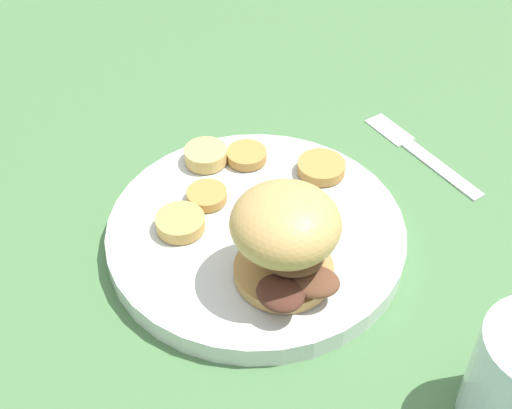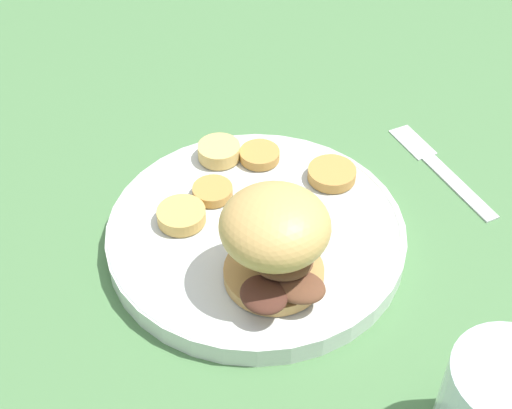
# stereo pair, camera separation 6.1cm
# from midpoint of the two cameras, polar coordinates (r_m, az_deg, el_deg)

# --- Properties ---
(ground_plane) EXTENTS (4.00, 4.00, 0.00)m
(ground_plane) POSITION_cam_midpoint_polar(r_m,az_deg,el_deg) (0.64, -2.72, -3.18)
(ground_plane) COLOR #4C7A47
(dinner_plate) EXTENTS (0.27, 0.27, 0.02)m
(dinner_plate) POSITION_cam_midpoint_polar(r_m,az_deg,el_deg) (0.63, -2.75, -2.41)
(dinner_plate) COLOR silver
(dinner_plate) RESTS_ON ground_plane
(sandwich) EXTENTS (0.10, 0.10, 0.09)m
(sandwich) POSITION_cam_midpoint_polar(r_m,az_deg,el_deg) (0.55, -0.68, -2.75)
(sandwich) COLOR tan
(sandwich) RESTS_ON dinner_plate
(potato_round_0) EXTENTS (0.04, 0.04, 0.01)m
(potato_round_0) POSITION_cam_midpoint_polar(r_m,az_deg,el_deg) (0.65, -6.36, 0.83)
(potato_round_0) COLOR #BC8942
(potato_round_0) RESTS_ON dinner_plate
(potato_round_1) EXTENTS (0.05, 0.05, 0.01)m
(potato_round_1) POSITION_cam_midpoint_polar(r_m,az_deg,el_deg) (0.68, 2.69, 2.87)
(potato_round_1) COLOR #BC8942
(potato_round_1) RESTS_ON dinner_plate
(potato_round_2) EXTENTS (0.04, 0.04, 0.01)m
(potato_round_2) POSITION_cam_midpoint_polar(r_m,az_deg,el_deg) (0.69, -6.57, 3.83)
(potato_round_2) COLOR #DBB766
(potato_round_2) RESTS_ON dinner_plate
(potato_round_3) EXTENTS (0.04, 0.04, 0.01)m
(potato_round_3) POSITION_cam_midpoint_polar(r_m,az_deg,el_deg) (0.63, -8.85, -1.57)
(potato_round_3) COLOR tan
(potato_round_3) RESTS_ON dinner_plate
(potato_round_4) EXTENTS (0.04, 0.04, 0.01)m
(potato_round_4) POSITION_cam_midpoint_polar(r_m,az_deg,el_deg) (0.69, -3.28, 3.86)
(potato_round_4) COLOR #BC8942
(potato_round_4) RESTS_ON dinner_plate
(fork) EXTENTS (0.07, 0.15, 0.00)m
(fork) POSITION_cam_midpoint_polar(r_m,az_deg,el_deg) (0.75, 10.79, 3.99)
(fork) COLOR silver
(fork) RESTS_ON ground_plane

